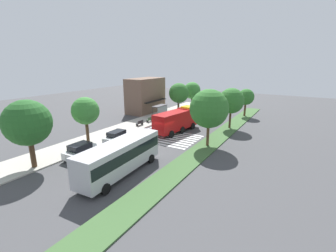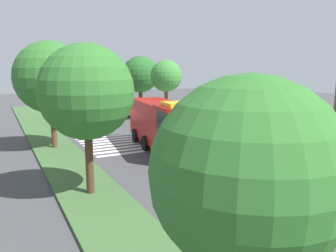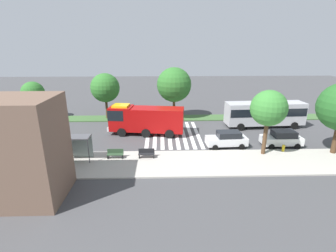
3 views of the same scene
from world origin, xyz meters
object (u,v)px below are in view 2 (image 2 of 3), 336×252
object	(u,v)px
median_tree_west	(87,92)
fire_hydrant	(154,114)
fire_truck	(164,123)
bench_west_of_shelter	(238,132)
parked_car_mid	(138,110)
median_tree_far_west	(51,78)
parked_car_east	(162,117)
median_tree_center	(247,175)
transit_bus	(79,103)
sidewalk_tree_far_west	(140,75)
bus_stop_shelter	(311,131)
bench_near_shelter	(265,139)
sidewalk_tree_west	(166,76)
parked_car_west	(107,101)

from	to	relation	value
median_tree_west	fire_hydrant	xyz separation A→B (m)	(-21.13, 13.11, -4.31)
fire_truck	bench_west_of_shelter	size ratio (longest dim) A/B	6.06
parked_car_mid	median_tree_far_west	distance (m)	16.75
parked_car_east	median_tree_far_west	size ratio (longest dim) A/B	0.60
parked_car_mid	median_tree_center	world-z (taller)	median_tree_center
transit_bus	sidewalk_tree_far_west	world-z (taller)	sidewalk_tree_far_west
fire_hydrant	sidewalk_tree_far_west	bearing A→B (deg)	174.37
parked_car_mid	bus_stop_shelter	distance (m)	22.30
fire_truck	bench_near_shelter	world-z (taller)	fire_truck
bench_west_of_shelter	median_tree_west	world-z (taller)	median_tree_west
sidewalk_tree_far_west	median_tree_center	size ratio (longest dim) A/B	1.30
sidewalk_tree_far_west	fire_truck	bearing A→B (deg)	-18.47
sidewalk_tree_west	fire_hydrant	size ratio (longest dim) A/B	9.48
parked_car_west	bus_stop_shelter	size ratio (longest dim) A/B	1.26
parked_car_east	sidewalk_tree_far_west	world-z (taller)	sidewalk_tree_far_west
sidewalk_tree_west	median_tree_west	world-z (taller)	median_tree_west
transit_bus	median_tree_far_west	distance (m)	13.39
bench_near_shelter	bench_west_of_shelter	size ratio (longest dim) A/B	1.00
transit_bus	bench_near_shelter	world-z (taller)	transit_bus
median_tree_center	bench_near_shelter	bearing A→B (deg)	135.15
parked_car_mid	bus_stop_shelter	size ratio (longest dim) A/B	1.25
parked_car_west	parked_car_mid	size ratio (longest dim) A/B	1.01
fire_truck	parked_car_mid	size ratio (longest dim) A/B	2.22
median_tree_far_west	bench_near_shelter	bearing A→B (deg)	65.03
sidewalk_tree_far_west	bench_near_shelter	bearing A→B (deg)	1.47
parked_car_west	bench_near_shelter	bearing A→B (deg)	4.23
transit_bus	bus_stop_shelter	bearing A→B (deg)	-159.86
sidewalk_tree_west	median_tree_far_west	bearing A→B (deg)	-57.82
fire_truck	parked_car_east	world-z (taller)	fire_truck
bus_stop_shelter	parked_car_east	bearing A→B (deg)	-170.01
parked_car_mid	fire_hydrant	world-z (taller)	parked_car_mid
median_tree_far_west	fire_hydrant	size ratio (longest dim) A/B	10.90
bus_stop_shelter	bench_near_shelter	distance (m)	4.20
bench_near_shelter	sidewalk_tree_far_west	bearing A→B (deg)	-178.53
parked_car_mid	sidewalk_tree_far_west	bearing A→B (deg)	153.28
fire_truck	parked_car_east	bearing A→B (deg)	162.26
bench_near_shelter	parked_car_west	bearing A→B (deg)	-174.82
transit_bus	sidewalk_tree_west	distance (m)	10.18
fire_truck	median_tree_center	distance (m)	18.15
sidewalk_tree_west	median_tree_far_west	size ratio (longest dim) A/B	0.87
parked_car_east	bench_west_of_shelter	xyz separation A→B (m)	(8.80, 2.78, -0.33)
parked_car_mid	bus_stop_shelter	xyz separation A→B (m)	(22.10, 2.80, 0.95)
median_tree_far_west	parked_car_east	bearing A→B (deg)	114.91
sidewalk_tree_far_west	sidewalk_tree_west	bearing A→B (deg)	-0.00
bench_near_shelter	fire_hydrant	distance (m)	17.55
bench_west_of_shelter	fire_hydrant	distance (m)	14.46
median_tree_west	sidewalk_tree_far_west	bearing A→B (deg)	152.56
bench_west_of_shelter	sidewalk_tree_west	world-z (taller)	sidewalk_tree_west
parked_car_east	median_tree_center	size ratio (longest dim) A/B	0.81
bench_west_of_shelter	sidewalk_tree_west	xyz separation A→B (m)	(-12.06, -0.58, 4.37)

